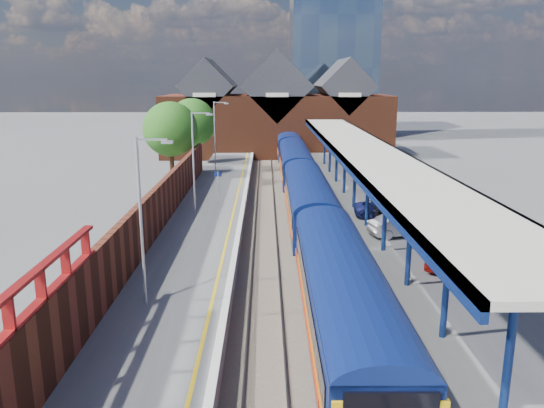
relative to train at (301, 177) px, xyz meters
The scene contains 23 objects.
ground 2.70m from the train, 152.92° to the left, with size 240.00×240.00×0.00m, color #5B5B5E.
ballast_bed 9.59m from the train, 99.18° to the right, with size 6.00×76.00×0.06m, color #473D33.
rails 9.57m from the train, 99.18° to the right, with size 4.51×76.00×0.14m.
left_platform 11.70m from the train, 127.13° to the right, with size 5.00×76.00×1.00m, color #565659.
right_platform 10.40m from the train, 63.99° to the right, with size 6.00×76.00×1.00m, color #565659.
coping_left 10.40m from the train, 116.69° to the right, with size 0.30×76.00×0.05m, color silver.
coping_right 9.45m from the train, 79.83° to the right, with size 0.30×76.00×0.05m, color silver.
yellow_line 10.68m from the train, 119.58° to the right, with size 0.14×76.00×0.01m, color yellow.
train is the anchor object (origin of this frame).
canopy 8.88m from the train, 61.30° to the right, with size 4.50×52.00×4.48m.
lamp_post_b 24.70m from the train, 108.68° to the right, with size 1.48×0.18×7.00m.
lamp_post_c 11.06m from the train, 137.35° to the right, with size 1.48×0.18×7.00m.
lamp_post_d 12.11m from the train, 131.87° to the left, with size 1.48×0.18×7.00m.
platform_sign 8.36m from the train, 141.12° to the right, with size 0.55×0.08×2.50m.
brick_wall 18.40m from the train, 121.43° to the right, with size 0.35×50.00×3.86m.
station_building 28.99m from the train, 92.97° to the left, with size 30.00×12.12×13.78m.
glass_tower 54.56m from the train, 80.49° to the left, with size 14.20×14.20×40.30m.
tree_near 13.97m from the train, 150.61° to the left, with size 5.20×5.20×8.10m.
tree_far 18.53m from the train, 126.47° to the left, with size 5.20×5.20×8.10m.
parked_car_red 21.15m from the train, 72.06° to the right, with size 1.46×3.64×1.24m, color #A4150D.
parked_car_silver 14.47m from the train, 69.07° to the right, with size 1.37×3.94×1.30m, color #B7B7BC.
parked_car_dark 12.92m from the train, 62.32° to the right, with size 1.68×4.14×1.20m, color black.
parked_car_blue 10.51m from the train, 60.83° to the right, with size 1.91×4.14×1.15m, color navy.
Camera 1 is at (-1.47, -14.68, 10.23)m, focal length 35.00 mm.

